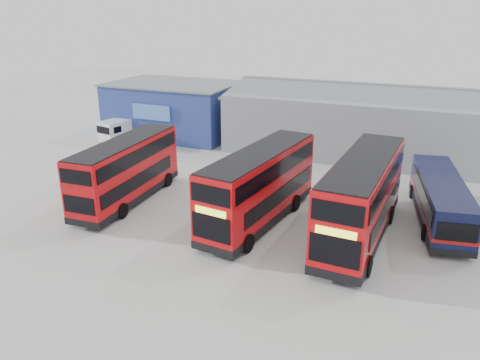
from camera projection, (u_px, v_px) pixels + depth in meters
ground_plane at (230, 231)px, 26.81m from camera, size 120.00×120.00×0.00m
office_block at (174, 108)px, 46.55m from camera, size 12.30×8.32×5.12m
maintenance_shed at (408, 124)px, 40.32m from camera, size 30.50×12.00×5.89m
double_decker_left at (127, 172)px, 30.26m from camera, size 2.86×9.85×4.12m
double_decker_centre at (259, 187)px, 27.20m from camera, size 3.77×10.62×4.40m
double_decker_right at (362, 200)px, 25.20m from camera, size 3.25×11.04×4.61m
single_decker_blue at (440, 201)px, 27.57m from camera, size 3.87×10.05×2.66m
panel_van at (123, 128)px, 44.72m from camera, size 2.90×5.09×2.10m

